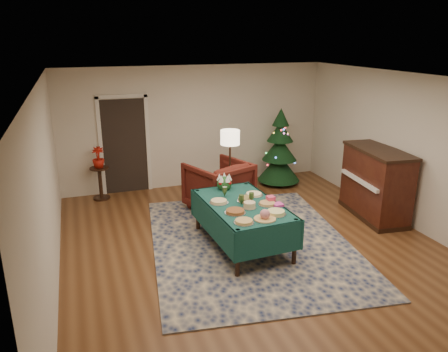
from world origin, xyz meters
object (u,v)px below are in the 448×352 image
object	(u,v)px
armchair	(219,184)
side_table	(100,184)
buffet_table	(242,212)
floor_lamp	(230,142)
gift_box	(271,199)
potted_plant	(98,162)
christmas_tree	(280,150)
piano	(376,184)

from	to	relation	value
armchair	side_table	size ratio (longest dim) A/B	1.57
buffet_table	floor_lamp	distance (m)	1.96
gift_box	potted_plant	xyz separation A→B (m)	(-2.48, 3.08, 0.02)
buffet_table	side_table	world-z (taller)	buffet_table
buffet_table	gift_box	world-z (taller)	gift_box
gift_box	side_table	distance (m)	3.98
armchair	christmas_tree	xyz separation A→B (m)	(1.83, 1.09, 0.25)
gift_box	christmas_tree	bearing A→B (deg)	61.44
floor_lamp	piano	size ratio (longest dim) A/B	0.97
gift_box	buffet_table	bearing A→B (deg)	169.46
potted_plant	christmas_tree	world-z (taller)	christmas_tree
armchair	christmas_tree	distance (m)	2.15
gift_box	floor_lamp	size ratio (longest dim) A/B	0.08
armchair	floor_lamp	size ratio (longest dim) A/B	0.70
floor_lamp	piano	world-z (taller)	floor_lamp
potted_plant	christmas_tree	bearing A→B (deg)	-4.30
armchair	piano	xyz separation A→B (m)	(2.69, -1.27, 0.10)
piano	gift_box	bearing A→B (deg)	-169.76
side_table	potted_plant	xyz separation A→B (m)	(0.00, 0.00, 0.48)
buffet_table	piano	size ratio (longest dim) A/B	1.23
christmas_tree	piano	world-z (taller)	christmas_tree
side_table	floor_lamp	bearing A→B (deg)	-26.63
potted_plant	buffet_table	bearing A→B (deg)	-55.93
armchair	potted_plant	xyz separation A→B (m)	(-2.16, 1.39, 0.27)
gift_box	floor_lamp	world-z (taller)	floor_lamp
potted_plant	armchair	bearing A→B (deg)	-32.71
armchair	potted_plant	size ratio (longest dim) A/B	2.49
floor_lamp	potted_plant	bearing A→B (deg)	153.37
buffet_table	potted_plant	world-z (taller)	potted_plant
gift_box	piano	distance (m)	2.41
piano	floor_lamp	bearing A→B (deg)	149.22
gift_box	piano	xyz separation A→B (m)	(2.36, 0.43, -0.15)
gift_box	side_table	bearing A→B (deg)	128.82
buffet_table	armchair	world-z (taller)	armchair
side_table	gift_box	bearing A→B (deg)	-51.18
piano	side_table	bearing A→B (deg)	151.28
side_table	christmas_tree	world-z (taller)	christmas_tree
side_table	potted_plant	bearing A→B (deg)	90.00
floor_lamp	christmas_tree	distance (m)	1.88
potted_plant	christmas_tree	xyz separation A→B (m)	(3.99, -0.30, -0.02)
armchair	floor_lamp	world-z (taller)	floor_lamp
buffet_table	christmas_tree	bearing A→B (deg)	53.91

